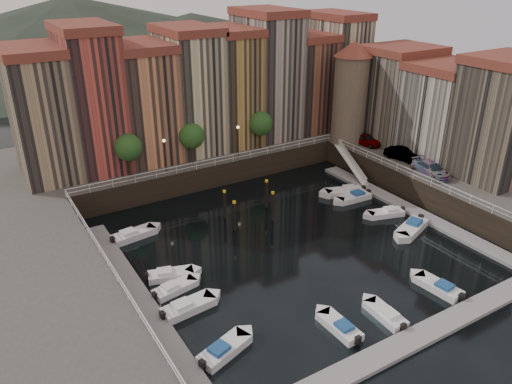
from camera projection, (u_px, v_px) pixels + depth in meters
ground at (287, 243)px, 51.05m from camera, size 200.00×200.00×0.00m
quay_far at (183, 153)px, 70.58m from camera, size 80.00×20.00×3.00m
quay_right at (482, 179)px, 62.05m from camera, size 20.00×36.00×3.00m
dock_left at (138, 296)px, 42.58m from camera, size 2.00×28.00×0.35m
dock_right at (407, 208)px, 57.83m from camera, size 2.00×28.00×0.35m
dock_near at (414, 339)px, 37.80m from camera, size 30.00×2.00×0.35m
mountains at (61, 36)px, 133.80m from camera, size 145.00×100.00×18.00m
far_terrace at (210, 87)px, 66.22m from camera, size 48.70×10.30×17.50m
right_terrace at (446, 107)px, 62.44m from camera, size 9.30×24.30×14.00m
corner_tower at (350, 91)px, 67.42m from camera, size 5.20×5.20×13.80m
promenade_trees at (197, 135)px, 61.76m from camera, size 21.20×3.20×5.20m
street_lamps at (203, 142)px, 61.43m from camera, size 10.36×0.36×4.18m
railings at (262, 192)px, 53.24m from camera, size 36.08×34.04×0.52m
gangway at (351, 163)px, 66.05m from camera, size 2.78×8.32×3.73m
mooring_pilings at (250, 206)px, 55.07m from camera, size 6.20×3.41×3.78m
boat_left_0 at (224, 350)px, 36.46m from camera, size 4.72×2.97×1.06m
boat_left_1 at (187, 307)px, 40.96m from camera, size 4.89×2.20×1.10m
boat_left_2 at (174, 288)px, 43.38m from camera, size 4.29×2.20×0.96m
boat_left_3 at (170, 275)px, 45.24m from camera, size 4.44×2.64×0.99m
boat_left_4 at (133, 235)px, 51.77m from camera, size 4.92×2.36×1.11m
boat_right_1 at (412, 228)px, 53.04m from camera, size 5.25×3.45×1.19m
boat_right_2 at (387, 213)px, 56.32m from camera, size 4.43×2.64×0.99m
boat_right_3 at (354, 197)px, 60.03m from camera, size 4.66×1.93×1.06m
boat_right_4 at (345, 192)px, 61.36m from camera, size 5.11×3.36×1.15m
boat_near_1 at (340, 327)px, 38.80m from camera, size 1.63×4.29×0.98m
boat_near_2 at (386, 315)px, 40.15m from camera, size 1.71×4.21×0.96m
boat_near_3 at (439, 287)px, 43.50m from camera, size 2.06×4.59×1.03m
car_a at (365, 140)px, 68.67m from camera, size 2.69×4.97×1.61m
car_b at (403, 155)px, 63.41m from camera, size 2.68×5.01×1.57m
car_c at (431, 170)px, 58.94m from camera, size 2.75×5.55×1.55m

